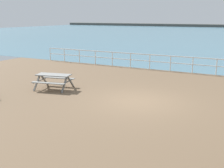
{
  "coord_description": "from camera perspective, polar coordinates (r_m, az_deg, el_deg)",
  "views": [
    {
      "loc": [
        4.49,
        -11.24,
        3.76
      ],
      "look_at": [
        -1.09,
        -0.52,
        0.8
      ],
      "focal_mm": 44.57,
      "sensor_mm": 36.0,
      "label": 1
    }
  ],
  "objects": [
    {
      "name": "ground_plane",
      "position": [
        12.71,
        5.47,
        -3.99
      ],
      "size": [
        30.0,
        24.0,
        0.2
      ],
      "primitive_type": "cube",
      "color": "brown"
    },
    {
      "name": "picnic_table_near_left",
      "position": [
        14.99,
        -11.88,
        1.23
      ],
      "size": [
        2.08,
        1.86,
        0.8
      ],
      "rotation": [
        0.0,
        0.0,
        0.22
      ],
      "color": "gray",
      "rests_on": "ground"
    },
    {
      "name": "seaward_railing",
      "position": [
        19.75,
        14.07,
        4.53
      ],
      "size": [
        23.07,
        0.07,
        1.08
      ],
      "color": "white",
      "rests_on": "ground"
    }
  ]
}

